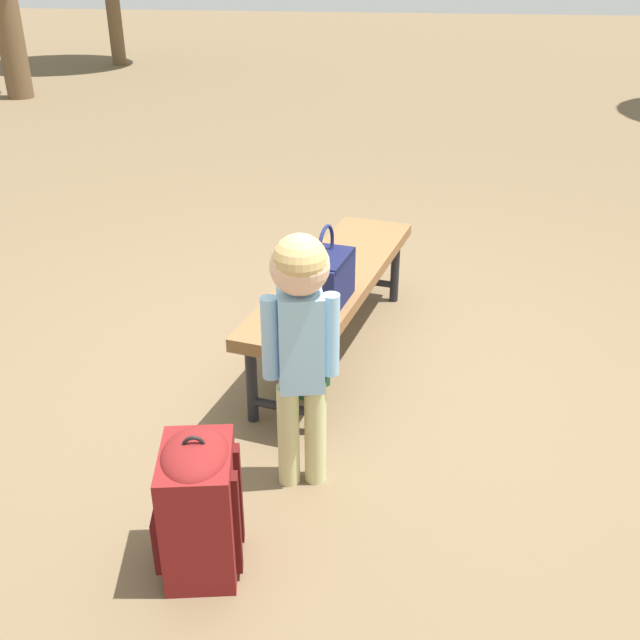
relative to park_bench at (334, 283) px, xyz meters
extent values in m
plane|color=brown|center=(0.32, 0.04, -0.39)|extent=(40.00, 40.00, 0.00)
cube|color=brown|center=(0.00, 0.00, 0.03)|extent=(1.65, 0.72, 0.06)
cylinder|color=black|center=(0.71, -0.01, -0.20)|extent=(0.05, 0.05, 0.39)
cylinder|color=black|center=(0.66, -0.28, -0.20)|extent=(0.05, 0.05, 0.39)
cylinder|color=black|center=(-0.66, 0.28, -0.20)|extent=(0.05, 0.05, 0.39)
cylinder|color=black|center=(-0.71, 0.01, -0.20)|extent=(0.05, 0.05, 0.39)
cylinder|color=black|center=(0.68, -0.15, -0.29)|extent=(0.10, 0.28, 0.04)
cylinder|color=black|center=(-0.68, 0.15, -0.29)|extent=(0.10, 0.28, 0.04)
cube|color=#191E4C|center=(0.34, 0.00, 0.17)|extent=(0.35, 0.24, 0.22)
cube|color=#131639|center=(0.34, 0.00, 0.27)|extent=(0.32, 0.24, 0.02)
torus|color=#191E4C|center=(0.34, 0.00, 0.33)|extent=(0.20, 0.05, 0.20)
cylinder|color=#CCCC8C|center=(1.05, -0.05, -0.17)|extent=(0.08, 0.08, 0.44)
cylinder|color=#CCCC8C|center=(1.02, 0.05, -0.17)|extent=(0.08, 0.08, 0.44)
ellipsoid|color=white|center=(1.03, -0.06, -0.37)|extent=(0.10, 0.07, 0.04)
ellipsoid|color=white|center=(1.00, 0.04, -0.37)|extent=(0.10, 0.07, 0.04)
cube|color=#8CBFE5|center=(1.03, 0.00, 0.24)|extent=(0.17, 0.19, 0.38)
cylinder|color=#8CBFE5|center=(1.06, -0.11, 0.26)|extent=(0.06, 0.06, 0.32)
cylinder|color=#8CBFE5|center=(1.01, 0.11, 0.26)|extent=(0.06, 0.06, 0.32)
sphere|color=beige|center=(1.03, 0.00, 0.53)|extent=(0.21, 0.21, 0.21)
sphere|color=tan|center=(1.04, 0.00, 0.55)|extent=(0.19, 0.19, 0.19)
cube|color=maroon|center=(1.51, -0.27, -0.16)|extent=(0.35, 0.29, 0.46)
ellipsoid|color=maroon|center=(1.51, -0.27, 0.06)|extent=(0.34, 0.27, 0.11)
cube|color=#4A1010|center=(1.54, -0.40, -0.23)|extent=(0.22, 0.07, 0.21)
cube|color=#4A1010|center=(1.56, -0.13, -0.16)|extent=(0.06, 0.03, 0.39)
cube|color=#4A1010|center=(1.42, -0.16, -0.16)|extent=(0.06, 0.03, 0.39)
torus|color=black|center=(1.51, -0.27, 0.10)|extent=(0.03, 0.08, 0.08)
cube|color=#1E4C2D|center=(0.36, -0.09, -0.26)|extent=(0.23, 0.22, 0.27)
ellipsoid|color=#1E4C2D|center=(0.36, -0.09, -0.13)|extent=(0.22, 0.21, 0.06)
cube|color=#13311D|center=(0.31, -0.15, -0.30)|extent=(0.11, 0.10, 0.12)
cube|color=#13311D|center=(0.44, -0.06, -0.26)|extent=(0.03, 0.03, 0.23)
cube|color=#13311D|center=(0.37, 0.00, -0.26)|extent=(0.03, 0.03, 0.23)
torus|color=black|center=(0.36, -0.09, -0.10)|extent=(0.03, 0.04, 0.04)
camera|label=1|loc=(3.33, 0.38, 1.53)|focal=41.58mm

